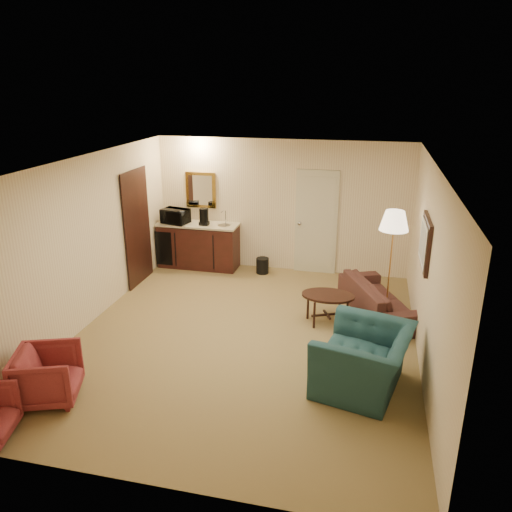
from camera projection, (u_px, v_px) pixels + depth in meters
The scene contains 11 objects.
ground at pixel (244, 337), 7.48m from camera, with size 6.00×6.00×0.00m, color olive.
room_walls at pixel (249, 213), 7.63m from camera, with size 5.02×6.01×2.61m.
wetbar_cabinet at pixel (199, 245), 10.17m from camera, with size 1.64×0.58×0.92m, color #3A1512.
sofa at pixel (379, 293), 8.13m from camera, with size 1.86×0.54×0.73m, color black.
teal_armchair at pixel (364, 350), 6.10m from camera, with size 1.21×0.78×1.06m, color #1D3F49.
rose_chair_near at pixel (47, 373), 5.92m from camera, with size 0.70×0.65×0.72m, color #983138.
coffee_table at pixel (327, 308), 7.89m from camera, with size 0.83×0.56×0.47m, color black.
floor_lamp at pixel (390, 262), 8.04m from camera, with size 0.46×0.46×1.73m, color #CD9144.
waste_bin at pixel (262, 266), 9.92m from camera, with size 0.25×0.25×0.31m, color black.
microwave at pixel (175, 215), 9.98m from camera, with size 0.53×0.29×0.36m, color black.
coffee_maker at pixel (204, 217), 9.87m from camera, with size 0.18×0.18×0.34m, color black.
Camera 1 is at (1.68, -6.42, 3.65)m, focal length 35.00 mm.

